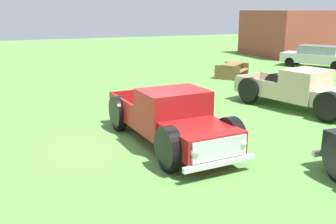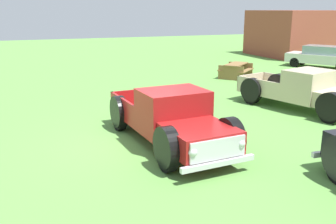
{
  "view_description": "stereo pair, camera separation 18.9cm",
  "coord_description": "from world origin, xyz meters",
  "px_view_note": "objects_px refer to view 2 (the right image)",
  "views": [
    {
      "loc": [
        9.72,
        -3.33,
        3.66
      ],
      "look_at": [
        0.35,
        0.52,
        0.9
      ],
      "focal_mm": 40.48,
      "sensor_mm": 36.0,
      "label": 1
    },
    {
      "loc": [
        9.79,
        -3.15,
        3.66
      ],
      "look_at": [
        0.35,
        0.52,
        0.9
      ],
      "focal_mm": 40.48,
      "sensor_mm": 36.0,
      "label": 2
    }
  ],
  "objects_px": {
    "sedan_distant_b": "(322,56)",
    "pickup_truck_foreground": "(174,120)",
    "pickup_truck_behind_left": "(309,92)",
    "picnic_table": "(236,69)"
  },
  "relations": [
    {
      "from": "pickup_truck_foreground",
      "to": "picnic_table",
      "type": "xyz_separation_m",
      "value": [
        -8.82,
        7.25,
        -0.26
      ]
    },
    {
      "from": "pickup_truck_behind_left",
      "to": "sedan_distant_b",
      "type": "bearing_deg",
      "value": 135.16
    },
    {
      "from": "pickup_truck_foreground",
      "to": "sedan_distant_b",
      "type": "distance_m",
      "value": 17.49
    },
    {
      "from": "pickup_truck_foreground",
      "to": "sedan_distant_b",
      "type": "bearing_deg",
      "value": 124.98
    },
    {
      "from": "sedan_distant_b",
      "to": "pickup_truck_foreground",
      "type": "bearing_deg",
      "value": -55.02
    },
    {
      "from": "picnic_table",
      "to": "sedan_distant_b",
      "type": "bearing_deg",
      "value": 99.68
    },
    {
      "from": "pickup_truck_foreground",
      "to": "pickup_truck_behind_left",
      "type": "xyz_separation_m",
      "value": [
        -1.72,
        6.07,
        -0.03
      ]
    },
    {
      "from": "pickup_truck_behind_left",
      "to": "picnic_table",
      "type": "relative_size",
      "value": 2.26
    },
    {
      "from": "sedan_distant_b",
      "to": "picnic_table",
      "type": "height_order",
      "value": "sedan_distant_b"
    },
    {
      "from": "sedan_distant_b",
      "to": "pickup_truck_behind_left",
      "type": "bearing_deg",
      "value": -44.84
    }
  ]
}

